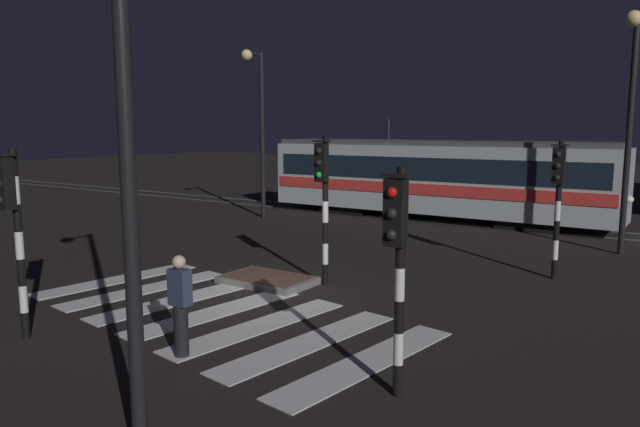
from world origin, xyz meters
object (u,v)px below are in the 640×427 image
object	(u,v)px
traffic_light_median_centre	(323,188)
street_lamp_trackside_left	(258,113)
traffic_light_corner_near_right	(397,249)
traffic_light_kerb_mid_left	(12,215)
street_lamp_near_kerb	(101,20)
tram	(434,177)
pedestrian_waiting_at_kerb	(180,305)
street_lamp_trackside_right	(630,105)
traffic_light_corner_far_right	(558,189)

from	to	relation	value
traffic_light_median_centre	street_lamp_trackside_left	size ratio (longest dim) A/B	0.52
traffic_light_median_centre	traffic_light_corner_near_right	bearing A→B (deg)	-47.10
traffic_light_kerb_mid_left	street_lamp_near_kerb	bearing A→B (deg)	-17.97
street_lamp_trackside_left	street_lamp_near_kerb	distance (m)	18.41
tram	pedestrian_waiting_at_kerb	size ratio (longest dim) A/B	8.50
street_lamp_trackside_right	tram	size ratio (longest dim) A/B	0.48
traffic_light_corner_far_right	traffic_light_median_centre	size ratio (longest dim) A/B	0.97
traffic_light_corner_far_right	traffic_light_median_centre	distance (m)	5.76
traffic_light_median_centre	traffic_light_corner_far_right	bearing A→B (deg)	39.23
traffic_light_corner_near_right	tram	bearing A→B (deg)	111.11
traffic_light_median_centre	tram	xyz separation A→B (m)	(-1.96, 11.29, -0.60)
street_lamp_trackside_right	traffic_light_kerb_mid_left	bearing A→B (deg)	-119.92
traffic_light_median_centre	tram	size ratio (longest dim) A/B	0.24
traffic_light_median_centre	street_lamp_trackside_right	distance (m)	9.63
traffic_light_corner_near_right	street_lamp_trackside_left	bearing A→B (deg)	135.84
traffic_light_kerb_mid_left	traffic_light_corner_near_right	bearing A→B (deg)	14.01
pedestrian_waiting_at_kerb	traffic_light_median_centre	bearing A→B (deg)	95.86
traffic_light_kerb_mid_left	street_lamp_trackside_right	world-z (taller)	street_lamp_trackside_right
traffic_light_corner_far_right	traffic_light_kerb_mid_left	xyz separation A→B (m)	(-6.91, -9.71, -0.03)
traffic_light_corner_near_right	traffic_light_kerb_mid_left	size ratio (longest dim) A/B	0.95
pedestrian_waiting_at_kerb	tram	bearing A→B (deg)	98.61
traffic_light_corner_far_right	traffic_light_corner_near_right	bearing A→B (deg)	-92.48
pedestrian_waiting_at_kerb	street_lamp_near_kerb	bearing A→B (deg)	-54.58
traffic_light_corner_far_right	traffic_light_kerb_mid_left	distance (m)	11.92
street_lamp_trackside_left	traffic_light_median_centre	bearing A→B (deg)	-42.56
traffic_light_corner_far_right	traffic_light_kerb_mid_left	bearing A→B (deg)	-125.45
traffic_light_median_centre	street_lamp_trackside_left	distance (m)	11.24
street_lamp_trackside_right	street_lamp_near_kerb	size ratio (longest dim) A/B	0.90
traffic_light_kerb_mid_left	street_lamp_near_kerb	world-z (taller)	street_lamp_near_kerb
street_lamp_near_kerb	tram	world-z (taller)	street_lamp_near_kerb
tram	pedestrian_waiting_at_kerb	distance (m)	16.52
traffic_light_corner_far_right	traffic_light_corner_near_right	distance (m)	8.08
traffic_light_corner_far_right	pedestrian_waiting_at_kerb	world-z (taller)	traffic_light_corner_far_right
street_lamp_trackside_left	street_lamp_near_kerb	bearing A→B (deg)	-55.16
street_lamp_trackside_right	street_lamp_near_kerb	xyz separation A→B (m)	(-3.09, -15.29, 0.40)
traffic_light_corner_near_right	street_lamp_near_kerb	bearing A→B (deg)	-118.59
tram	street_lamp_trackside_right	bearing A→B (deg)	-26.06
street_lamp_trackside_left	pedestrian_waiting_at_kerb	size ratio (longest dim) A/B	4.00
traffic_light_corner_far_right	pedestrian_waiting_at_kerb	bearing A→B (deg)	-114.49
street_lamp_trackside_left	street_lamp_near_kerb	size ratio (longest dim) A/B	0.89
traffic_light_kerb_mid_left	traffic_light_median_centre	world-z (taller)	traffic_light_median_centre
traffic_light_corner_far_right	street_lamp_trackside_left	bearing A→B (deg)	163.09
pedestrian_waiting_at_kerb	traffic_light_corner_far_right	bearing A→B (deg)	65.51
traffic_light_corner_far_right	traffic_light_kerb_mid_left	world-z (taller)	traffic_light_corner_far_right
traffic_light_corner_near_right	tram	distance (m)	16.85
traffic_light_corner_near_right	traffic_light_kerb_mid_left	distance (m)	6.76
traffic_light_median_centre	tram	distance (m)	11.48
street_lamp_trackside_left	tram	world-z (taller)	street_lamp_trackside_left
traffic_light_corner_near_right	street_lamp_trackside_right	xyz separation A→B (m)	(1.34, 12.09, 2.27)
traffic_light_corner_near_right	pedestrian_waiting_at_kerb	distance (m)	3.86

